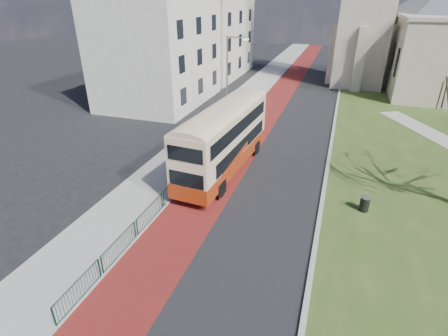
% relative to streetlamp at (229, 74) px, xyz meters
% --- Properties ---
extents(ground, '(160.00, 160.00, 0.00)m').
position_rel_streetlamp_xyz_m(ground, '(4.35, -18.00, -4.59)').
color(ground, black).
rests_on(ground, ground).
extents(road_carriageway, '(9.00, 120.00, 0.01)m').
position_rel_streetlamp_xyz_m(road_carriageway, '(5.85, 2.00, -4.59)').
color(road_carriageway, black).
rests_on(road_carriageway, ground).
extents(bus_lane, '(3.40, 120.00, 0.01)m').
position_rel_streetlamp_xyz_m(bus_lane, '(3.15, 2.00, -4.59)').
color(bus_lane, '#591414').
rests_on(bus_lane, ground).
extents(pavement_west, '(4.00, 120.00, 0.12)m').
position_rel_streetlamp_xyz_m(pavement_west, '(-0.65, 2.00, -4.53)').
color(pavement_west, gray).
rests_on(pavement_west, ground).
extents(kerb_west, '(0.25, 120.00, 0.13)m').
position_rel_streetlamp_xyz_m(kerb_west, '(1.35, 2.00, -4.53)').
color(kerb_west, '#999993').
rests_on(kerb_west, ground).
extents(kerb_east, '(0.25, 80.00, 0.13)m').
position_rel_streetlamp_xyz_m(kerb_east, '(10.45, 4.00, -4.53)').
color(kerb_east, '#999993').
rests_on(kerb_east, ground).
extents(pedestrian_railing, '(0.07, 24.00, 1.12)m').
position_rel_streetlamp_xyz_m(pedestrian_railing, '(1.40, -14.00, -4.04)').
color(pedestrian_railing, '#0B3221').
rests_on(pedestrian_railing, ground).
extents(street_block_near, '(10.30, 14.30, 13.00)m').
position_rel_streetlamp_xyz_m(street_block_near, '(-9.65, 4.00, 1.92)').
color(street_block_near, beige).
rests_on(street_block_near, ground).
extents(street_block_far, '(10.30, 16.30, 11.50)m').
position_rel_streetlamp_xyz_m(street_block_far, '(-9.65, 20.00, 1.17)').
color(street_block_far, beige).
rests_on(street_block_far, ground).
extents(streetlamp, '(2.13, 0.18, 8.00)m').
position_rel_streetlamp_xyz_m(streetlamp, '(0.00, 0.00, 0.00)').
color(streetlamp, gray).
rests_on(streetlamp, pavement_west).
extents(bus, '(3.42, 11.40, 4.70)m').
position_rel_streetlamp_xyz_m(bus, '(3.29, -11.18, -1.91)').
color(bus, '#962D0D').
rests_on(bus, ground).
extents(litter_bin, '(0.78, 0.78, 0.95)m').
position_rel_streetlamp_xyz_m(litter_bin, '(12.85, -13.56, -4.07)').
color(litter_bin, black).
rests_on(litter_bin, grass_green).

